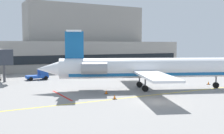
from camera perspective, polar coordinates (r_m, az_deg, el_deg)
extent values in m
cube|color=gray|center=(32.22, 9.16, -7.27)|extent=(120.00, 120.00, 0.10)
cube|color=yellow|center=(35.08, 5.57, -6.15)|extent=(108.00, 0.24, 0.01)
cube|color=red|center=(36.25, -10.44, -5.85)|extent=(0.30, 8.00, 0.01)
cube|color=gray|center=(75.90, -7.31, 2.50)|extent=(61.06, 11.68, 7.37)
cube|color=gray|center=(80.17, -5.59, 8.96)|extent=(33.81, 8.17, 10.32)
cube|color=black|center=(70.47, -5.59, 1.74)|extent=(58.62, 0.12, 2.02)
cube|color=#2D333D|center=(49.56, -21.44, 1.92)|extent=(2.40, 2.00, 2.64)
cylinder|color=#4C4C51|center=(51.44, -21.57, -1.15)|extent=(0.44, 0.44, 3.25)
cylinder|color=white|center=(40.42, 8.18, -0.17)|extent=(25.72, 12.50, 2.90)
cube|color=#145999|center=(40.49, 8.17, -1.29)|extent=(23.15, 11.25, 0.52)
cone|color=white|center=(39.33, -12.81, -0.37)|extent=(4.41, 3.68, 2.46)
cube|color=white|center=(46.73, 4.63, -0.01)|extent=(7.09, 11.10, 0.28)
cube|color=white|center=(33.67, 9.09, -1.91)|extent=(7.09, 11.10, 0.28)
cylinder|color=gray|center=(41.39, -4.08, 0.29)|extent=(3.82, 2.77, 1.59)
cylinder|color=gray|center=(36.84, -3.77, -0.27)|extent=(3.82, 2.77, 1.59)
cube|color=#145999|center=(38.95, -7.87, 4.59)|extent=(2.51, 1.19, 3.81)
cube|color=white|center=(38.99, -7.90, 7.39)|extent=(3.60, 5.06, 0.20)
cylinder|color=#3F3F44|center=(44.26, 20.89, -2.44)|extent=(0.20, 0.20, 1.29)
cylinder|color=black|center=(44.37, 20.86, -3.56)|extent=(0.97, 0.66, 0.90)
cylinder|color=#3F3F44|center=(42.13, 5.75, -2.50)|extent=(0.20, 0.20, 1.29)
cylinder|color=black|center=(42.25, 5.74, -3.67)|extent=(0.97, 0.66, 0.90)
cylinder|color=#3F3F44|center=(38.49, 6.95, -3.20)|extent=(0.20, 0.20, 1.29)
cylinder|color=black|center=(38.62, 6.94, -4.48)|extent=(0.97, 0.66, 0.90)
cube|color=silver|center=(61.41, 8.63, -0.84)|extent=(3.93, 2.42, 0.69)
cube|color=#B8B1A9|center=(60.95, 7.75, 0.03)|extent=(1.77, 1.70, 1.21)
cylinder|color=black|center=(60.27, 7.77, -1.26)|extent=(0.75, 0.45, 0.70)
cylinder|color=black|center=(61.69, 7.26, -1.12)|extent=(0.75, 0.45, 0.70)
cylinder|color=black|center=(61.23, 10.00, -1.19)|extent=(0.75, 0.45, 0.70)
cylinder|color=black|center=(62.63, 9.45, -1.05)|extent=(0.75, 0.45, 0.70)
cylinder|color=black|center=(55.39, -22.40, -2.11)|extent=(0.75, 0.49, 0.70)
cube|color=#1E4CB2|center=(53.00, -15.37, -1.94)|extent=(4.12, 2.01, 0.50)
cube|color=#1A4197|center=(53.24, -14.22, -1.09)|extent=(1.70, 1.69, 0.97)
cylinder|color=black|center=(54.28, -14.20, -2.03)|extent=(0.72, 0.32, 0.70)
cylinder|color=black|center=(52.59, -13.62, -2.23)|extent=(0.72, 0.32, 0.70)
cylinder|color=black|center=(53.51, -17.07, -2.19)|extent=(0.72, 0.32, 0.70)
cylinder|color=black|center=(51.80, -16.58, -2.40)|extent=(0.72, 0.32, 0.70)
cylinder|color=white|center=(64.36, -4.66, 0.29)|extent=(5.15, 2.88, 2.55)
sphere|color=white|center=(65.24, -2.60, 0.36)|extent=(2.50, 2.50, 2.50)
sphere|color=white|center=(63.56, -6.78, 0.22)|extent=(2.50, 2.50, 2.50)
cube|color=#59595B|center=(63.91, -5.88, -1.06)|extent=(0.60, 2.29, 0.35)
cube|color=#59595B|center=(65.10, -3.44, -0.93)|extent=(0.60, 2.29, 0.35)
cone|color=orange|center=(47.81, 19.50, -3.15)|extent=(0.36, 0.36, 0.55)
cube|color=black|center=(47.85, 19.49, -3.45)|extent=(0.47, 0.47, 0.04)
cone|color=orange|center=(36.65, -1.21, -5.23)|extent=(0.36, 0.36, 0.55)
cube|color=black|center=(36.69, -1.21, -5.62)|extent=(0.47, 0.47, 0.04)
cone|color=orange|center=(33.19, 0.55, -6.28)|extent=(0.36, 0.36, 0.55)
cube|color=black|center=(33.24, 0.55, -6.71)|extent=(0.47, 0.47, 0.04)
cone|color=orange|center=(48.79, 10.77, -2.81)|extent=(0.36, 0.36, 0.55)
cube|color=black|center=(48.82, 10.77, -3.10)|extent=(0.47, 0.47, 0.04)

